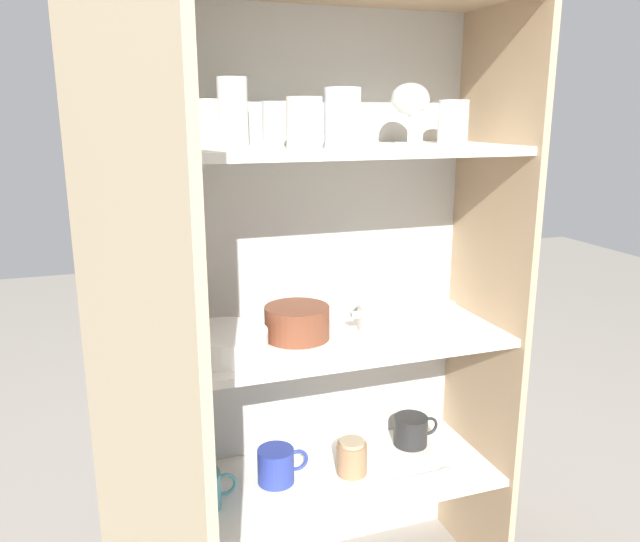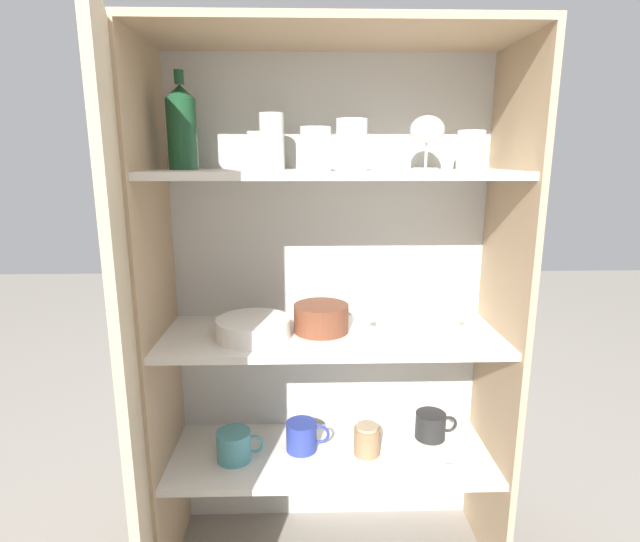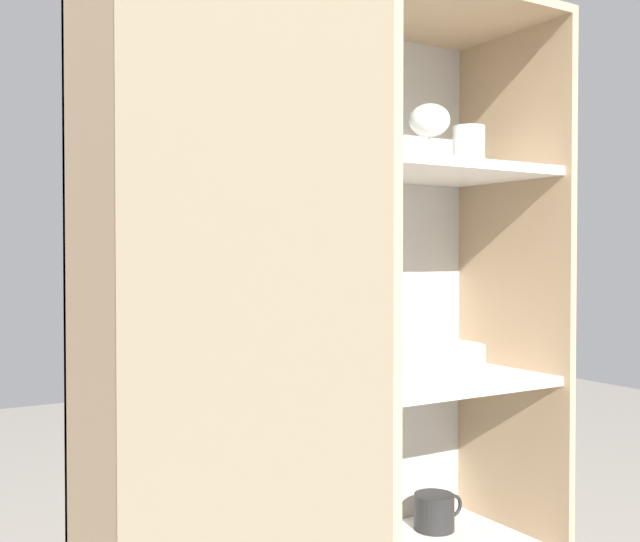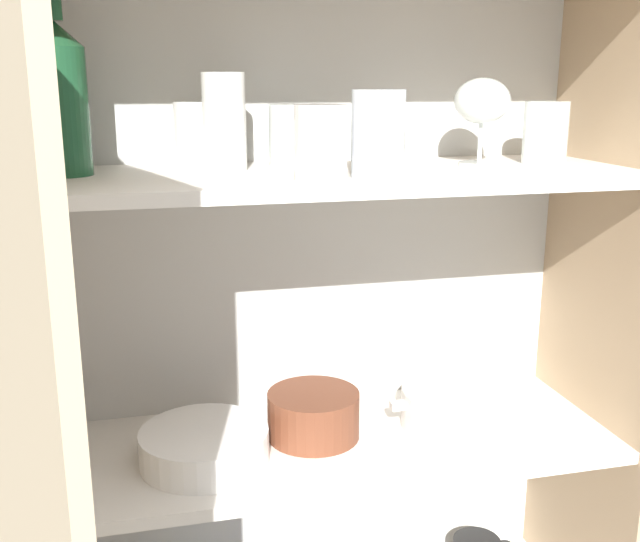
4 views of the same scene
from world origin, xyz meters
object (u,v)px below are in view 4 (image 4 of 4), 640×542
Objects in this scene: wine_bottle at (60,98)px; casserole_dish at (467,407)px; plate_stack_white at (204,446)px; mixing_bowl_large at (313,413)px.

casserole_dish is (0.64, -0.05, -0.53)m from wine_bottle.
mixing_bowl_large reaches higher than plate_stack_white.
casserole_dish is at bearing 2.70° from plate_stack_white.
mixing_bowl_large reaches higher than casserole_dish.
mixing_bowl_large is (0.19, 0.04, 0.02)m from plate_stack_white.
wine_bottle is 0.83m from casserole_dish.
wine_bottle is 0.89× the size of casserole_dish.
wine_bottle reaches higher than plate_stack_white.
mixing_bowl_large is 0.27m from casserole_dish.
mixing_bowl_large is at bearing -3.53° from wine_bottle.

